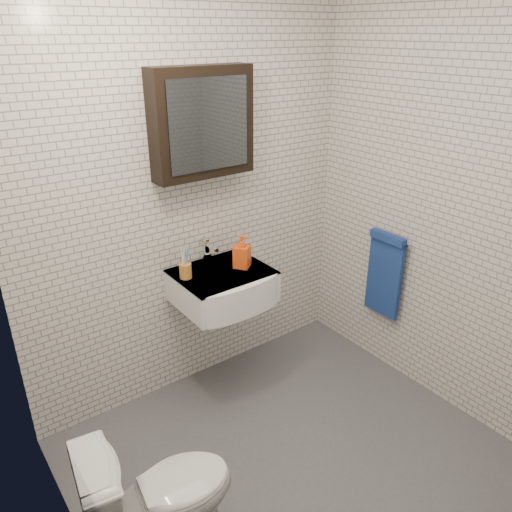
% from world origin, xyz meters
% --- Properties ---
extents(ground, '(2.20, 2.00, 0.01)m').
position_xyz_m(ground, '(0.00, 0.00, 0.01)').
color(ground, '#4D4F55').
rests_on(ground, ground).
extents(room_shell, '(2.22, 2.02, 2.51)m').
position_xyz_m(room_shell, '(0.00, 0.00, 1.47)').
color(room_shell, silver).
rests_on(room_shell, ground).
extents(washbasin, '(0.55, 0.50, 0.20)m').
position_xyz_m(washbasin, '(0.05, 0.73, 0.76)').
color(washbasin, white).
rests_on(washbasin, room_shell).
extents(faucet, '(0.06, 0.20, 0.15)m').
position_xyz_m(faucet, '(0.05, 0.93, 0.92)').
color(faucet, silver).
rests_on(faucet, washbasin).
extents(mirror_cabinet, '(0.60, 0.15, 0.60)m').
position_xyz_m(mirror_cabinet, '(0.05, 0.93, 1.70)').
color(mirror_cabinet, black).
rests_on(mirror_cabinet, room_shell).
extents(towel_rail, '(0.09, 0.30, 0.58)m').
position_xyz_m(towel_rail, '(1.04, 0.35, 0.72)').
color(towel_rail, silver).
rests_on(towel_rail, room_shell).
extents(toothbrush_cup, '(0.08, 0.08, 0.20)m').
position_xyz_m(toothbrush_cup, '(-0.16, 0.83, 0.90)').
color(toothbrush_cup, '#BE782F').
rests_on(toothbrush_cup, washbasin).
extents(soap_bottle, '(0.13, 0.13, 0.20)m').
position_xyz_m(soap_bottle, '(0.18, 0.75, 0.95)').
color(soap_bottle, '#F55319').
rests_on(soap_bottle, washbasin).
extents(toilet, '(0.69, 0.46, 0.66)m').
position_xyz_m(toilet, '(-0.80, -0.02, 0.33)').
color(toilet, white).
rests_on(toilet, ground).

